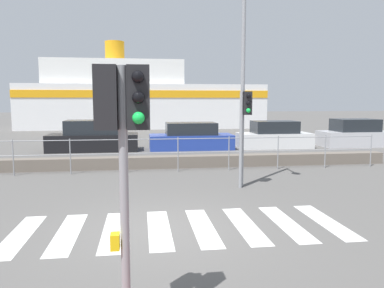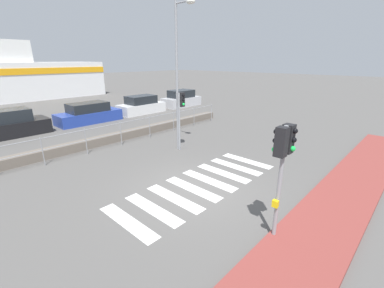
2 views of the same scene
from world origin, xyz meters
The scene contains 12 objects.
ground_plane centered at (0.00, 0.00, 0.00)m, with size 160.00×160.00×0.00m, color #565451.
sidewalk_brick centered at (0.00, -4.10, 0.06)m, with size 24.00×1.80×0.12m.
crosswalk centered at (0.41, 0.00, 0.00)m, with size 6.75×2.40×0.01m.
seawall centered at (0.00, 6.99, 0.23)m, with size 19.10×0.55×0.45m.
harbor_fence centered at (0.00, 6.12, 0.83)m, with size 17.22×0.04×1.28m.
traffic_light_near centered at (-0.57, -3.32, 2.33)m, with size 0.58×0.41×2.97m.
traffic_light_far centered at (2.66, 3.30, 2.11)m, with size 0.34×0.32×2.87m.
streetlamp centered at (2.63, 3.31, 4.18)m, with size 0.32×1.17×6.84m.
parked_car_black centered at (-2.84, 12.48, 0.68)m, with size 4.57×1.80×1.59m.
parked_car_blue centered at (2.29, 12.48, 0.61)m, with size 4.45×1.80×1.43m.
parked_car_white centered at (6.96, 12.48, 0.63)m, with size 3.98×1.73×1.48m.
parked_car_silver centered at (11.75, 12.48, 0.66)m, with size 3.91×1.82×1.56m.
Camera 2 is at (-6.03, -5.55, 4.36)m, focal length 24.00 mm.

